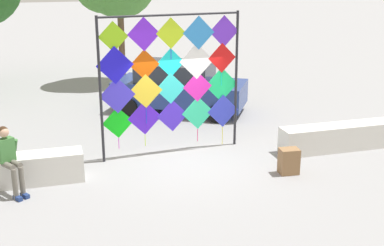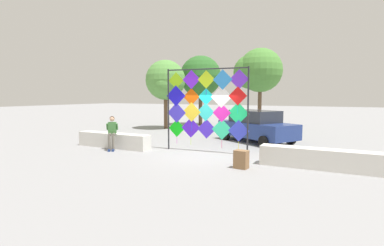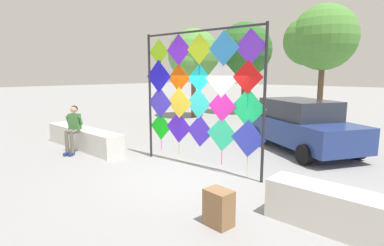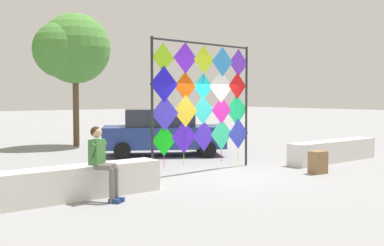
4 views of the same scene
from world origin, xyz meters
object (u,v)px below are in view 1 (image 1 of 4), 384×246
Objects in this scene: seated_vendor at (9,156)px; cardboard_box_large at (289,161)px; kite_display_rack at (172,75)px; parked_car at (179,87)px.

seated_vendor is 2.46× the size of cardboard_box_large.
parked_car is (1.19, 3.80, -1.26)m from kite_display_rack.
cardboard_box_large is (2.32, -2.18, -1.81)m from kite_display_rack.
seated_vendor is at bearing -158.77° from kite_display_rack.
kite_display_rack is 3.66m from cardboard_box_large.
kite_display_rack is 4.18m from parked_car.
cardboard_box_large is at bearing -43.18° from kite_display_rack.
kite_display_rack is at bearing -107.34° from parked_car.
parked_car is at bearing 100.74° from cardboard_box_large.
kite_display_rack reaches higher than parked_car.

